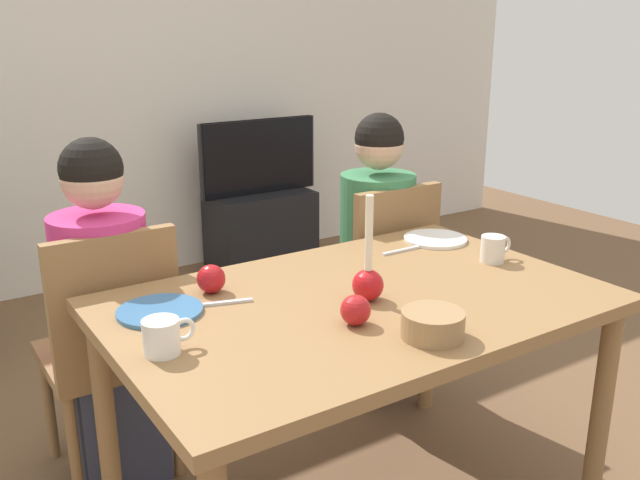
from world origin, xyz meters
name	(u,v)px	position (x,y,z in m)	size (l,w,h in m)	color
back_wall	(86,61)	(0.00, 2.60, 1.30)	(6.40, 0.10, 2.60)	silver
dining_table	(358,324)	(0.00, 0.00, 0.67)	(1.40, 0.90, 0.75)	olive
chair_left	(111,341)	(-0.54, 0.61, 0.51)	(0.40, 0.40, 0.90)	olive
chair_right	(381,276)	(0.56, 0.61, 0.51)	(0.40, 0.40, 0.90)	olive
person_left_child	(106,322)	(-0.54, 0.64, 0.57)	(0.30, 0.30, 1.17)	#33384C
person_right_child	(376,261)	(0.56, 0.64, 0.57)	(0.30, 0.30, 1.17)	#33384C
tv_stand	(261,229)	(0.92, 2.30, 0.24)	(0.64, 0.40, 0.48)	black
tv	(259,157)	(0.92, 2.30, 0.71)	(0.79, 0.05, 0.46)	black
candle_centerpiece	(368,279)	(0.01, -0.03, 0.81)	(0.09, 0.09, 0.30)	red
plate_left	(160,311)	(-0.51, 0.20, 0.76)	(0.23, 0.23, 0.01)	teal
plate_right	(435,239)	(0.55, 0.29, 0.76)	(0.23, 0.23, 0.01)	white
mug_left	(163,336)	(-0.59, -0.03, 0.79)	(0.13, 0.09, 0.09)	white
mug_right	(494,249)	(0.56, 0.01, 0.79)	(0.12, 0.08, 0.09)	silver
fork_left	(220,303)	(-0.35, 0.17, 0.75)	(0.18, 0.01, 0.01)	silver
fork_right	(404,250)	(0.38, 0.26, 0.75)	(0.18, 0.01, 0.01)	silver
bowl_walnuts	(433,324)	(0.00, -0.31, 0.78)	(0.16, 0.16, 0.07)	#99754C
apple_near_candle	(355,310)	(-0.12, -0.14, 0.79)	(0.08, 0.08, 0.08)	#AE181C
apple_by_left_plate	(211,279)	(-0.33, 0.27, 0.79)	(0.08, 0.08, 0.08)	#AC1418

